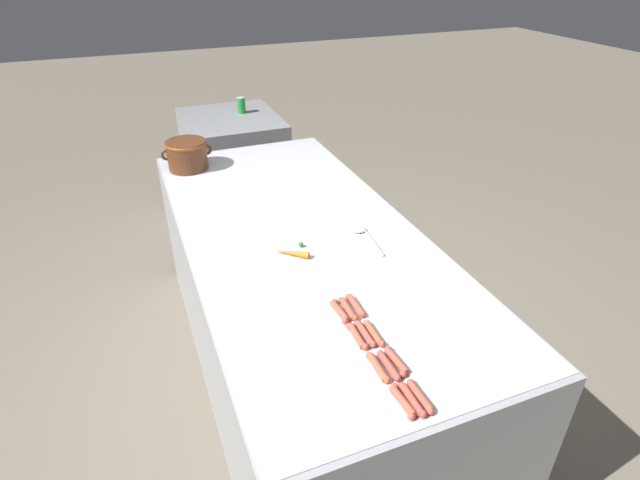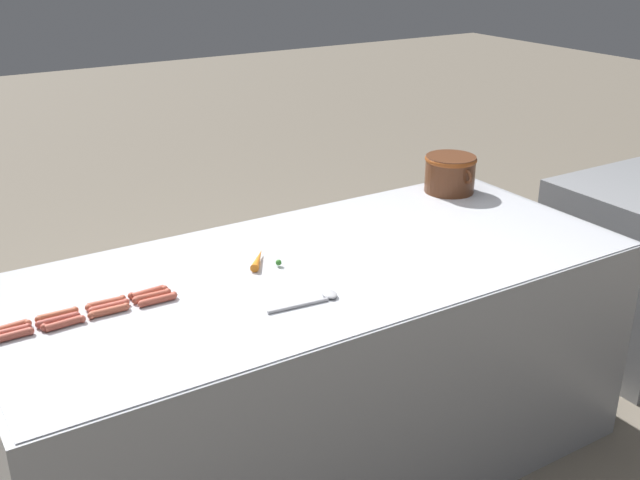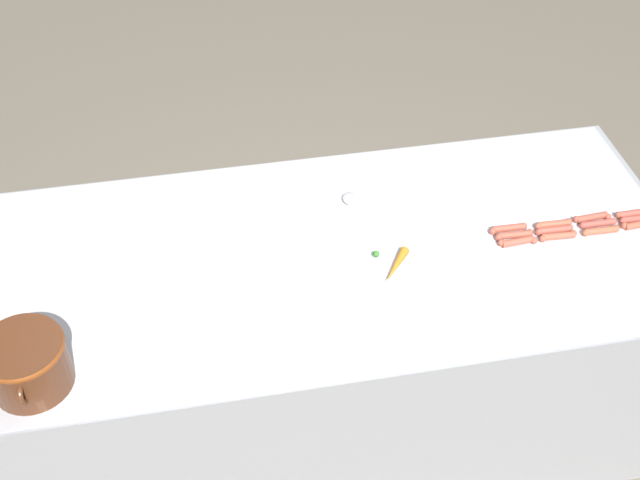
{
  "view_description": "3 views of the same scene",
  "coord_description": "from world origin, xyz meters",
  "px_view_note": "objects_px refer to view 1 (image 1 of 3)",
  "views": [
    {
      "loc": [
        -0.68,
        -1.97,
        2.12
      ],
      "look_at": [
        0.04,
        -0.17,
        0.95
      ],
      "focal_mm": 28.16,
      "sensor_mm": 36.0,
      "label": 1
    },
    {
      "loc": [
        2.21,
        -1.35,
        2.09
      ],
      "look_at": [
        -0.12,
        0.08,
        0.95
      ],
      "focal_mm": 42.29,
      "sensor_mm": 36.0,
      "label": 2
    },
    {
      "loc": [
        -1.91,
        0.4,
        2.85
      ],
      "look_at": [
        0.07,
        0.03,
        0.92
      ],
      "focal_mm": 45.05,
      "sensor_mm": 36.0,
      "label": 3
    }
  ],
  "objects_px": {
    "hot_dog_1": "(378,367)",
    "serving_spoon": "(364,234)",
    "hot_dog_9": "(395,361)",
    "hot_dog_11": "(355,306)",
    "hot_dog_2": "(357,336)",
    "hot_dog_10": "(374,333)",
    "back_cabinet": "(235,171)",
    "hot_dog_5": "(389,366)",
    "carrot": "(291,252)",
    "hot_dog_0": "(403,401)",
    "hot_dog_3": "(340,311)",
    "hot_dog_7": "(348,309)",
    "hot_dog_8": "(420,396)",
    "soda_can": "(241,105)",
    "hot_dog_6": "(365,334)",
    "hot_dog_4": "(412,400)",
    "bean_pot": "(187,153)"
  },
  "relations": [
    {
      "from": "hot_dog_1",
      "to": "serving_spoon",
      "type": "relative_size",
      "value": 0.52
    },
    {
      "from": "hot_dog_9",
      "to": "hot_dog_11",
      "type": "height_order",
      "value": "same"
    },
    {
      "from": "hot_dog_2",
      "to": "hot_dog_10",
      "type": "height_order",
      "value": "same"
    },
    {
      "from": "back_cabinet",
      "to": "hot_dog_5",
      "type": "distance_m",
      "value": 2.89
    },
    {
      "from": "hot_dog_2",
      "to": "carrot",
      "type": "height_order",
      "value": "carrot"
    },
    {
      "from": "hot_dog_0",
      "to": "serving_spoon",
      "type": "bearing_deg",
      "value": 70.51
    },
    {
      "from": "hot_dog_3",
      "to": "hot_dog_7",
      "type": "distance_m",
      "value": 0.03
    },
    {
      "from": "hot_dog_2",
      "to": "hot_dog_5",
      "type": "distance_m",
      "value": 0.17
    },
    {
      "from": "hot_dog_3",
      "to": "carrot",
      "type": "distance_m",
      "value": 0.45
    },
    {
      "from": "hot_dog_5",
      "to": "hot_dog_0",
      "type": "bearing_deg",
      "value": -101.98
    },
    {
      "from": "hot_dog_3",
      "to": "hot_dog_8",
      "type": "height_order",
      "value": "same"
    },
    {
      "from": "hot_dog_9",
      "to": "serving_spoon",
      "type": "relative_size",
      "value": 0.52
    },
    {
      "from": "hot_dog_0",
      "to": "soda_can",
      "type": "distance_m",
      "value": 3.08
    },
    {
      "from": "hot_dog_1",
      "to": "hot_dog_5",
      "type": "xyz_separation_m",
      "value": [
        0.04,
        -0.01,
        0.0
      ]
    },
    {
      "from": "hot_dog_7",
      "to": "hot_dog_1",
      "type": "bearing_deg",
      "value": -96.27
    },
    {
      "from": "hot_dog_6",
      "to": "hot_dog_7",
      "type": "height_order",
      "value": "same"
    },
    {
      "from": "hot_dog_1",
      "to": "hot_dog_10",
      "type": "relative_size",
      "value": 1.0
    },
    {
      "from": "hot_dog_8",
      "to": "hot_dog_10",
      "type": "xyz_separation_m",
      "value": [
        -0.0,
        0.31,
        0.0
      ]
    },
    {
      "from": "back_cabinet",
      "to": "hot_dog_0",
      "type": "bearing_deg",
      "value": -93.11
    },
    {
      "from": "hot_dog_7",
      "to": "carrot",
      "type": "relative_size",
      "value": 0.9
    },
    {
      "from": "hot_dog_4",
      "to": "hot_dog_7",
      "type": "xyz_separation_m",
      "value": [
        -0.0,
        0.46,
        0.0
      ]
    },
    {
      "from": "hot_dog_9",
      "to": "soda_can",
      "type": "xyz_separation_m",
      "value": [
        0.21,
        2.91,
        0.05
      ]
    },
    {
      "from": "hot_dog_0",
      "to": "bean_pot",
      "type": "bearing_deg",
      "value": 98.42
    },
    {
      "from": "hot_dog_1",
      "to": "hot_dog_4",
      "type": "bearing_deg",
      "value": -77.44
    },
    {
      "from": "hot_dog_1",
      "to": "hot_dog_11",
      "type": "distance_m",
      "value": 0.32
    },
    {
      "from": "hot_dog_5",
      "to": "hot_dog_8",
      "type": "xyz_separation_m",
      "value": [
        0.03,
        -0.15,
        0.0
      ]
    },
    {
      "from": "hot_dog_8",
      "to": "bean_pot",
      "type": "height_order",
      "value": "bean_pot"
    },
    {
      "from": "hot_dog_0",
      "to": "hot_dog_9",
      "type": "distance_m",
      "value": 0.17
    },
    {
      "from": "bean_pot",
      "to": "hot_dog_5",
      "type": "bearing_deg",
      "value": -80.07
    },
    {
      "from": "serving_spoon",
      "to": "back_cabinet",
      "type": "bearing_deg",
      "value": 94.74
    },
    {
      "from": "hot_dog_0",
      "to": "hot_dog_2",
      "type": "xyz_separation_m",
      "value": [
        -0.0,
        0.31,
        0.0
      ]
    },
    {
      "from": "hot_dog_3",
      "to": "hot_dog_8",
      "type": "xyz_separation_m",
      "value": [
        0.06,
        -0.46,
        0.0
      ]
    },
    {
      "from": "hot_dog_1",
      "to": "carrot",
      "type": "height_order",
      "value": "carrot"
    },
    {
      "from": "hot_dog_7",
      "to": "hot_dog_9",
      "type": "height_order",
      "value": "same"
    },
    {
      "from": "carrot",
      "to": "soda_can",
      "type": "relative_size",
      "value": 1.26
    },
    {
      "from": "hot_dog_6",
      "to": "hot_dog_10",
      "type": "height_order",
      "value": "same"
    },
    {
      "from": "hot_dog_7",
      "to": "hot_dog_11",
      "type": "bearing_deg",
      "value": 14.85
    },
    {
      "from": "hot_dog_0",
      "to": "hot_dog_10",
      "type": "bearing_deg",
      "value": 79.38
    },
    {
      "from": "back_cabinet",
      "to": "hot_dog_0",
      "type": "xyz_separation_m",
      "value": [
        -0.16,
        -2.99,
        0.47
      ]
    },
    {
      "from": "bean_pot",
      "to": "serving_spoon",
      "type": "distance_m",
      "value": 1.29
    },
    {
      "from": "hot_dog_1",
      "to": "bean_pot",
      "type": "xyz_separation_m",
      "value": [
        -0.3,
        1.91,
        0.09
      ]
    },
    {
      "from": "hot_dog_2",
      "to": "hot_dog_7",
      "type": "relative_size",
      "value": 1.0
    },
    {
      "from": "bean_pot",
      "to": "serving_spoon",
      "type": "xyz_separation_m",
      "value": [
        0.64,
        -1.12,
        -0.09
      ]
    },
    {
      "from": "hot_dog_6",
      "to": "hot_dog_11",
      "type": "bearing_deg",
      "value": 77.7
    },
    {
      "from": "hot_dog_1",
      "to": "soda_can",
      "type": "xyz_separation_m",
      "value": [
        0.28,
        2.91,
        0.05
      ]
    },
    {
      "from": "back_cabinet",
      "to": "soda_can",
      "type": "height_order",
      "value": "soda_can"
    },
    {
      "from": "hot_dog_1",
      "to": "hot_dog_3",
      "type": "xyz_separation_m",
      "value": [
        -0.0,
        0.31,
        0.0
      ]
    },
    {
      "from": "back_cabinet",
      "to": "hot_dog_7",
      "type": "height_order",
      "value": "hot_dog_7"
    },
    {
      "from": "hot_dog_11",
      "to": "hot_dog_4",
      "type": "bearing_deg",
      "value": -93.86
    },
    {
      "from": "hot_dog_2",
      "to": "hot_dog_10",
      "type": "bearing_deg",
      "value": -7.65
    }
  ]
}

